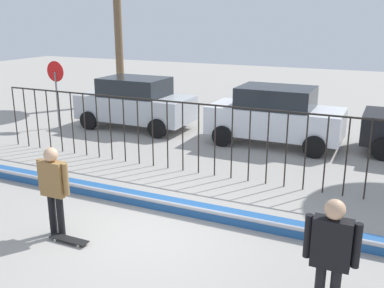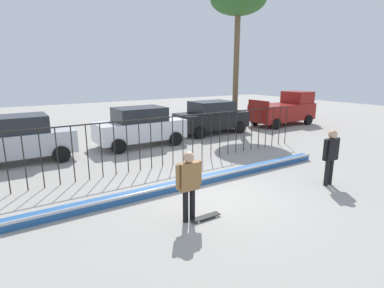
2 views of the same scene
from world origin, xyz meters
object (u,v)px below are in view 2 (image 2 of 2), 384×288
object	(u,v)px
parked_car_white	(140,126)
parked_car_black	(212,117)
parked_car_silver	(16,139)
camera_operator	(331,153)
skateboard	(206,217)
pickup_truck	(285,110)
skateboarder	(189,180)
palm_tree_tall	(238,2)

from	to	relation	value
parked_car_white	parked_car_black	bearing A→B (deg)	6.32
parked_car_silver	parked_car_white	distance (m)	5.32
camera_operator	parked_car_silver	bearing A→B (deg)	-18.35
skateboard	parked_car_white	bearing A→B (deg)	63.27
pickup_truck	camera_operator	bearing A→B (deg)	-132.95
parked_car_silver	pickup_truck	xyz separation A→B (m)	(16.16, 0.33, 0.06)
skateboarder	pickup_truck	bearing A→B (deg)	38.59
pickup_truck	palm_tree_tall	bearing A→B (deg)	154.82
skateboarder	parked_car_white	distance (m)	8.25
parked_car_silver	parked_car_black	size ratio (longest dim) A/B	1.00
skateboard	parked_car_black	xyz separation A→B (m)	(6.58, 8.70, 0.91)
parked_car_silver	parked_car_white	size ratio (longest dim) A/B	1.00
parked_car_black	pickup_truck	xyz separation A→B (m)	(6.03, -0.30, 0.06)
parked_car_black	palm_tree_tall	size ratio (longest dim) A/B	0.48
parked_car_silver	parked_car_white	xyz separation A→B (m)	(5.32, 0.04, 0.00)
skateboarder	skateboard	distance (m)	1.09
camera_operator	parked_car_black	xyz separation A→B (m)	(1.89, 8.93, -0.12)
palm_tree_tall	camera_operator	bearing A→B (deg)	-114.89
parked_car_white	pickup_truck	world-z (taller)	pickup_truck
skateboarder	camera_operator	xyz separation A→B (m)	(5.08, -0.38, 0.03)
parked_car_white	palm_tree_tall	xyz separation A→B (m)	(7.61, 1.78, 6.81)
skateboarder	palm_tree_tall	distance (m)	15.35
skateboarder	skateboard	world-z (taller)	skateboarder
parked_car_white	pickup_truck	xyz separation A→B (m)	(10.83, 0.29, 0.06)
skateboarder	camera_operator	world-z (taller)	camera_operator
skateboarder	parked_car_white	xyz separation A→B (m)	(2.17, 7.96, -0.09)
camera_operator	pickup_truck	world-z (taller)	pickup_truck
camera_operator	parked_car_white	size ratio (longest dim) A/B	0.42
skateboarder	skateboard	bearing A→B (deg)	-14.97
skateboarder	palm_tree_tall	world-z (taller)	palm_tree_tall
camera_operator	parked_car_white	bearing A→B (deg)	-43.86
parked_car_black	pickup_truck	size ratio (longest dim) A/B	0.91
skateboarder	pickup_truck	xyz separation A→B (m)	(13.00, 8.25, -0.02)
parked_car_white	palm_tree_tall	world-z (taller)	palm_tree_tall
skateboarder	parked_car_silver	xyz separation A→B (m)	(-3.16, 7.92, -0.09)
skateboard	parked_car_silver	bearing A→B (deg)	99.33
skateboarder	parked_car_silver	world-z (taller)	parked_car_silver
skateboard	parked_car_black	size ratio (longest dim) A/B	0.19
skateboard	camera_operator	size ratio (longest dim) A/B	0.44
pickup_truck	palm_tree_tall	xyz separation A→B (m)	(-3.22, 1.49, 6.75)
skateboard	camera_operator	distance (m)	4.80
skateboarder	camera_operator	size ratio (longest dim) A/B	0.97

